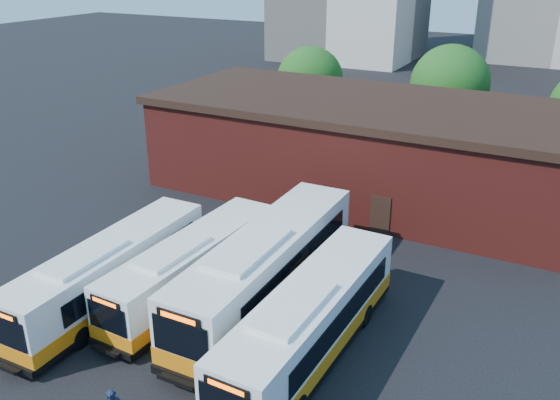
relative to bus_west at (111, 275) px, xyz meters
The scene contains 8 objects.
ground 5.98m from the bus_west, 11.13° to the right, with size 220.00×220.00×0.00m, color black.
bus_west is the anchor object (origin of this frame).
bus_midwest 3.78m from the bus_west, 38.13° to the left, with size 2.81×11.52×3.11m.
bus_mideast 7.26m from the bus_west, 27.55° to the left, with size 3.09×14.02×3.80m.
bus_east 9.93m from the bus_west, ahead, with size 2.82×12.50×3.39m.
depot_building 19.80m from the bus_west, 73.25° to the left, with size 28.60×12.60×6.40m.
tree_west 31.34m from the bus_west, 97.96° to the left, with size 6.00×6.00×7.65m.
tree_mid 33.96m from the bus_west, 76.85° to the left, with size 6.56×6.56×8.36m.
Camera 1 is at (12.43, -16.40, 15.36)m, focal length 38.00 mm.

